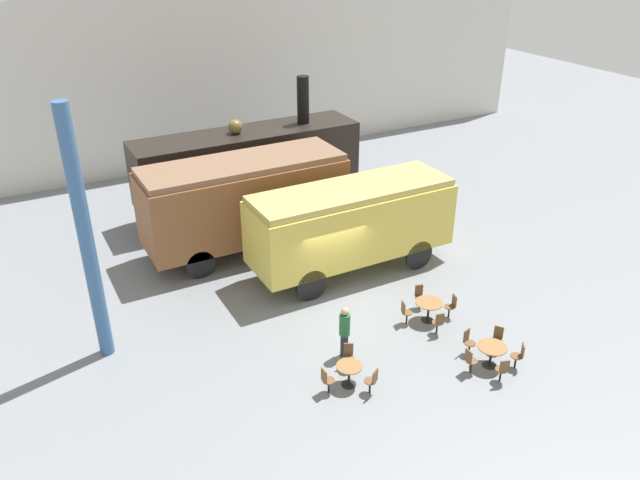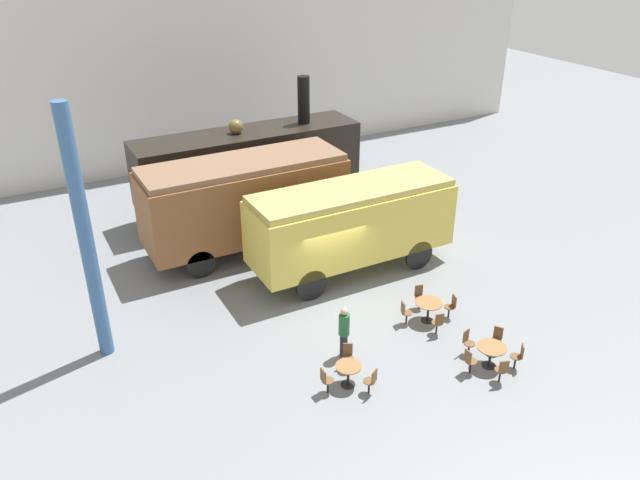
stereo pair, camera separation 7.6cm
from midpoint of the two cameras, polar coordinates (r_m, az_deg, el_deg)
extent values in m
plane|color=gray|center=(23.02, 0.90, -4.60)|extent=(80.00, 80.00, 0.00)
cube|color=silver|center=(34.47, -11.84, 13.90)|extent=(44.00, 0.15, 9.00)
cube|color=black|center=(28.72, -6.66, 7.05)|extent=(10.30, 2.48, 2.91)
cylinder|color=black|center=(29.08, -1.64, 12.69)|extent=(0.56, 0.56, 2.14)
sphere|color=brown|center=(27.99, -7.84, 10.23)|extent=(0.64, 0.64, 0.64)
cylinder|color=black|center=(29.54, -0.05, 4.38)|extent=(1.31, 0.12, 1.31)
cylinder|color=black|center=(31.48, -2.10, 5.85)|extent=(1.31, 0.12, 1.31)
cylinder|color=black|center=(27.41, -11.50, 1.90)|extent=(1.31, 0.12, 1.31)
cylinder|color=black|center=(29.49, -12.92, 3.61)|extent=(1.31, 0.12, 1.31)
cube|color=brown|center=(25.08, -7.00, 3.60)|extent=(8.09, 2.84, 2.88)
cube|color=brown|center=(24.50, -7.21, 6.94)|extent=(7.93, 2.61, 0.24)
cylinder|color=black|center=(25.55, -0.61, 0.29)|extent=(1.12, 0.12, 1.12)
cylinder|color=black|center=(27.74, -3.23, 2.53)|extent=(1.12, 0.12, 1.12)
cylinder|color=black|center=(23.95, -10.94, -2.23)|extent=(1.12, 0.12, 1.12)
cylinder|color=black|center=(26.27, -12.83, 0.36)|extent=(1.12, 0.12, 1.12)
cube|color=#E0C64C|center=(23.46, 2.78, 1.55)|extent=(7.81, 2.58, 2.41)
cube|color=tan|center=(22.92, 2.86, 4.54)|extent=(7.65, 2.37, 0.24)
cylinder|color=black|center=(24.39, 8.93, -1.37)|extent=(1.19, 0.12, 1.19)
cylinder|color=black|center=(26.15, 5.74, 0.90)|extent=(1.19, 0.12, 1.19)
cylinder|color=black|center=(22.17, -0.87, -4.15)|extent=(1.19, 0.12, 1.19)
cylinder|color=black|center=(24.09, -3.59, -1.46)|extent=(1.19, 0.12, 1.19)
cylinder|color=black|center=(21.69, 9.70, -7.24)|extent=(0.44, 0.44, 0.02)
cylinder|color=black|center=(21.49, 9.77, -6.46)|extent=(0.08, 0.08, 0.69)
cylinder|color=olive|center=(21.29, 9.85, -5.66)|extent=(0.93, 0.93, 0.03)
cylinder|color=black|center=(18.78, 2.52, -13.05)|extent=(0.44, 0.44, 0.02)
cylinder|color=black|center=(18.57, 2.55, -12.26)|extent=(0.08, 0.08, 0.65)
cylinder|color=olive|center=(18.35, 2.57, -11.44)|extent=(0.77, 0.77, 0.03)
cylinder|color=black|center=(20.13, 15.12, -10.97)|extent=(0.44, 0.44, 0.02)
cylinder|color=black|center=(19.93, 15.24, -10.20)|extent=(0.08, 0.08, 0.66)
cylinder|color=olive|center=(19.72, 15.36, -9.40)|extent=(0.89, 0.89, 0.03)
cylinder|color=black|center=(21.00, 10.53, -7.92)|extent=(0.06, 0.06, 0.42)
cylinder|color=brown|center=(20.88, 10.58, -7.42)|extent=(0.36, 0.36, 0.03)
cube|color=brown|center=(20.64, 10.80, -7.13)|extent=(0.29, 0.11, 0.42)
cylinder|color=black|center=(21.86, 11.60, -6.50)|extent=(0.06, 0.06, 0.42)
cylinder|color=brown|center=(21.73, 11.66, -6.00)|extent=(0.36, 0.36, 0.03)
cube|color=brown|center=(21.67, 12.09, -5.44)|extent=(0.11, 0.29, 0.42)
cylinder|color=black|center=(22.16, 9.00, -5.73)|extent=(0.06, 0.06, 0.42)
cylinder|color=brown|center=(22.04, 9.04, -5.24)|extent=(0.36, 0.36, 0.03)
cube|color=brown|center=(22.04, 8.94, -4.54)|extent=(0.29, 0.11, 0.42)
cylinder|color=black|center=(21.32, 7.83, -7.10)|extent=(0.06, 0.06, 0.42)
cylinder|color=brown|center=(21.19, 7.87, -6.60)|extent=(0.36, 0.36, 0.03)
cube|color=brown|center=(21.02, 7.51, -6.15)|extent=(0.11, 0.29, 0.42)
cylinder|color=black|center=(18.42, 4.45, -13.26)|extent=(0.06, 0.06, 0.42)
cylinder|color=brown|center=(18.28, 4.48, -12.72)|extent=(0.36, 0.36, 0.03)
cube|color=brown|center=(18.08, 4.95, -12.33)|extent=(0.27, 0.18, 0.42)
cylinder|color=black|center=(19.18, 2.49, -11.27)|extent=(0.06, 0.06, 0.42)
cylinder|color=brown|center=(19.04, 2.50, -10.74)|extent=(0.36, 0.36, 0.03)
cube|color=brown|center=(19.03, 2.50, -9.93)|extent=(0.27, 0.18, 0.42)
cylinder|color=black|center=(18.38, 0.67, -13.26)|extent=(0.06, 0.06, 0.42)
cylinder|color=brown|center=(18.24, 0.67, -12.72)|extent=(0.36, 0.36, 0.03)
cube|color=brown|center=(18.04, 0.24, -12.33)|extent=(0.04, 0.29, 0.42)
cylinder|color=black|center=(20.13, 17.33, -10.61)|extent=(0.06, 0.06, 0.42)
cylinder|color=brown|center=(19.99, 17.42, -10.10)|extent=(0.36, 0.36, 0.03)
cube|color=brown|center=(19.89, 17.95, -9.60)|extent=(0.21, 0.25, 0.42)
cylinder|color=black|center=(20.61, 15.67, -9.35)|extent=(0.06, 0.06, 0.42)
cylinder|color=brown|center=(20.48, 15.74, -8.84)|extent=(0.36, 0.36, 0.03)
cube|color=brown|center=(20.47, 15.92, -8.10)|extent=(0.20, 0.26, 0.42)
cylinder|color=black|center=(20.28, 13.37, -9.68)|extent=(0.06, 0.06, 0.42)
cylinder|color=brown|center=(20.15, 13.44, -9.17)|extent=(0.36, 0.36, 0.03)
cube|color=brown|center=(20.08, 13.14, -8.48)|extent=(0.29, 0.12, 0.42)
cylinder|color=black|center=(19.59, 13.52, -11.21)|extent=(0.06, 0.06, 0.42)
cylinder|color=brown|center=(19.45, 13.59, -10.69)|extent=(0.36, 0.36, 0.03)
cube|color=brown|center=(19.23, 13.30, -10.31)|extent=(0.05, 0.29, 0.42)
cylinder|color=black|center=(19.49, 16.05, -11.82)|extent=(0.06, 0.06, 0.42)
cylinder|color=brown|center=(19.35, 16.14, -11.30)|extent=(0.36, 0.36, 0.03)
cube|color=brown|center=(19.11, 16.41, -11.04)|extent=(0.29, 0.13, 0.42)
cylinder|color=#262633|center=(19.61, 2.12, -9.55)|extent=(0.24, 0.24, 0.81)
cylinder|color=#266638|center=(19.17, 2.16, -7.72)|extent=(0.34, 0.34, 0.72)
sphere|color=tan|center=(18.90, 2.18, -6.54)|extent=(0.23, 0.23, 0.23)
cylinder|color=#386093|center=(19.08, -20.71, 0.07)|extent=(0.44, 0.44, 8.00)
camera|label=1|loc=(0.04, -90.09, -0.05)|focal=35.00mm
camera|label=2|loc=(0.04, 89.91, 0.05)|focal=35.00mm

